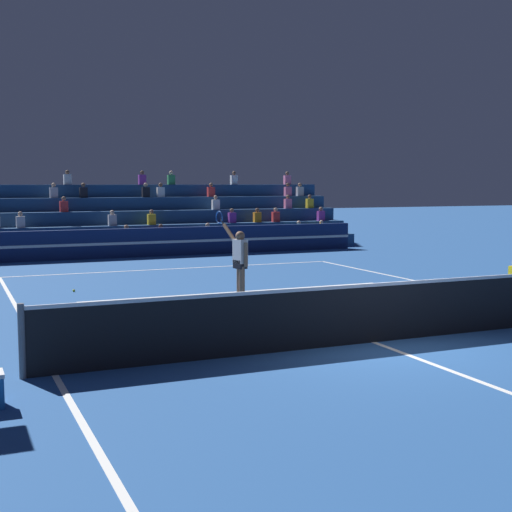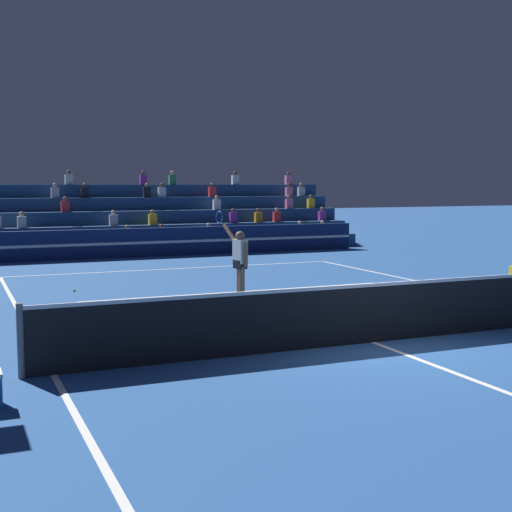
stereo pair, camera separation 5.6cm
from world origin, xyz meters
name	(u,v)px [view 1 (the left image)]	position (x,y,z in m)	size (l,w,h in m)	color
ground_plane	(373,342)	(0.00, 0.00, 0.00)	(120.00, 120.00, 0.00)	#285699
court_lines	(373,342)	(0.00, 0.00, 0.00)	(11.10, 23.90, 0.01)	white
tennis_net	(374,312)	(0.00, 0.00, 0.54)	(12.00, 0.10, 1.10)	slate
sponsor_banner_wall	(143,242)	(0.00, 16.12, 0.55)	(18.00, 0.26, 1.10)	navy
bleacher_stand	(121,225)	(0.01, 19.92, 1.02)	(19.76, 4.75, 3.38)	navy
tennis_player	(240,262)	(-0.66, 4.68, 0.98)	(0.37, 1.40, 2.21)	brown
tennis_ball	(74,291)	(-3.92, 8.13, 0.03)	(0.07, 0.07, 0.07)	#C6DB33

